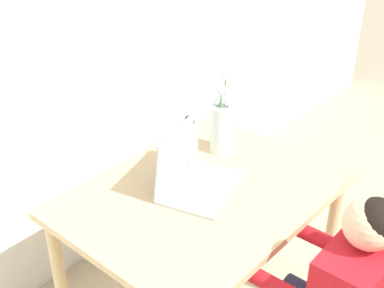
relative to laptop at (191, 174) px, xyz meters
The scene contains 5 objects.
wall_back 0.88m from the laptop, 108.28° to the left, with size 6.40×0.05×2.50m.
dining_table 0.17m from the laptop, 87.18° to the right, with size 1.02×0.77×0.75m.
laptop is the anchor object (origin of this frame).
flower_vase 0.31m from the laptop, 15.62° to the left, with size 0.10×0.10×0.37m.
water_bottle 0.16m from the laptop, 43.43° to the left, with size 0.06×0.06×0.22m.
Camera 1 is at (-1.03, 0.38, 1.94)m, focal length 50.00 mm.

